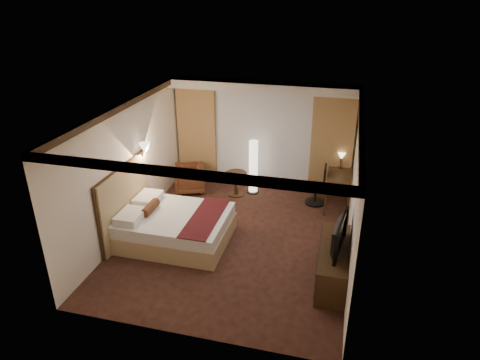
% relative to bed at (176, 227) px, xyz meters
% --- Properties ---
extents(floor, '(4.50, 5.50, 0.01)m').
position_rel_bed_xyz_m(floor, '(1.14, 0.35, -0.31)').
color(floor, black).
rests_on(floor, ground).
extents(ceiling, '(4.50, 5.50, 0.01)m').
position_rel_bed_xyz_m(ceiling, '(1.14, 0.35, 2.39)').
color(ceiling, white).
rests_on(ceiling, back_wall).
extents(back_wall, '(4.50, 0.02, 2.70)m').
position_rel_bed_xyz_m(back_wall, '(1.14, 3.10, 1.04)').
color(back_wall, white).
rests_on(back_wall, floor).
extents(left_wall, '(0.02, 5.50, 2.70)m').
position_rel_bed_xyz_m(left_wall, '(-1.11, 0.35, 1.04)').
color(left_wall, white).
rests_on(left_wall, floor).
extents(right_wall, '(0.02, 5.50, 2.70)m').
position_rel_bed_xyz_m(right_wall, '(3.39, 0.35, 1.04)').
color(right_wall, white).
rests_on(right_wall, floor).
extents(crown_molding, '(4.50, 5.50, 0.12)m').
position_rel_bed_xyz_m(crown_molding, '(1.14, 0.35, 2.33)').
color(crown_molding, black).
rests_on(crown_molding, ceiling).
extents(soffit, '(4.50, 0.50, 0.20)m').
position_rel_bed_xyz_m(soffit, '(1.14, 2.85, 2.29)').
color(soffit, white).
rests_on(soffit, ceiling).
extents(curtain_sheer, '(2.48, 0.04, 2.45)m').
position_rel_bed_xyz_m(curtain_sheer, '(1.14, 3.02, 0.94)').
color(curtain_sheer, silver).
rests_on(curtain_sheer, back_wall).
extents(curtain_left_drape, '(1.00, 0.14, 2.45)m').
position_rel_bed_xyz_m(curtain_left_drape, '(-0.56, 2.96, 0.94)').
color(curtain_left_drape, tan).
rests_on(curtain_left_drape, back_wall).
extents(curtain_right_drape, '(1.00, 0.14, 2.45)m').
position_rel_bed_xyz_m(curtain_right_drape, '(2.84, 2.96, 0.94)').
color(curtain_right_drape, tan).
rests_on(curtain_right_drape, back_wall).
extents(wall_sconce, '(0.24, 0.24, 0.24)m').
position_rel_bed_xyz_m(wall_sconce, '(-0.95, 0.82, 1.31)').
color(wall_sconce, white).
rests_on(wall_sconce, left_wall).
extents(bed, '(2.10, 1.64, 0.61)m').
position_rel_bed_xyz_m(bed, '(0.00, 0.00, 0.00)').
color(bed, white).
rests_on(bed, floor).
extents(headboard, '(0.12, 1.94, 1.50)m').
position_rel_bed_xyz_m(headboard, '(-1.06, -0.00, 0.44)').
color(headboard, tan).
rests_on(headboard, floor).
extents(armchair, '(0.88, 0.90, 0.74)m').
position_rel_bed_xyz_m(armchair, '(-0.54, 2.23, 0.06)').
color(armchair, '#462B15').
rests_on(armchair, floor).
extents(side_table, '(0.54, 0.54, 0.59)m').
position_rel_bed_xyz_m(side_table, '(0.65, 2.30, -0.01)').
color(side_table, black).
rests_on(side_table, floor).
extents(floor_lamp, '(0.29, 0.29, 1.38)m').
position_rel_bed_xyz_m(floor_lamp, '(1.02, 2.54, 0.38)').
color(floor_lamp, white).
rests_on(floor_lamp, floor).
extents(desk, '(0.55, 1.27, 0.75)m').
position_rel_bed_xyz_m(desk, '(3.09, 2.38, 0.07)').
color(desk, black).
rests_on(desk, floor).
extents(desk_lamp, '(0.18, 0.18, 0.34)m').
position_rel_bed_xyz_m(desk_lamp, '(3.09, 2.86, 0.61)').
color(desk_lamp, '#FFD899').
rests_on(desk_lamp, desk).
extents(office_chair, '(0.48, 0.48, 0.98)m').
position_rel_bed_xyz_m(office_chair, '(2.58, 2.33, 0.18)').
color(office_chair, black).
rests_on(office_chair, floor).
extents(dresser, '(0.50, 1.68, 0.65)m').
position_rel_bed_xyz_m(dresser, '(3.14, -0.49, 0.02)').
color(dresser, black).
rests_on(dresser, floor).
extents(television, '(0.76, 1.15, 0.14)m').
position_rel_bed_xyz_m(television, '(3.11, -0.49, 0.66)').
color(television, black).
rests_on(television, dresser).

